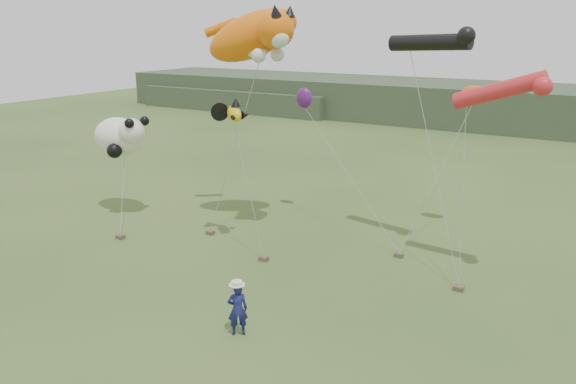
% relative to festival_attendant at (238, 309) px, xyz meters
% --- Properties ---
extents(ground, '(120.00, 120.00, 0.00)m').
position_rel_festival_attendant_xyz_m(ground, '(-0.14, 1.62, -0.89)').
color(ground, '#385123').
rests_on(ground, ground).
extents(headland, '(90.00, 13.00, 4.00)m').
position_rel_festival_attendant_xyz_m(headland, '(-3.25, 46.31, 1.03)').
color(headland, '#2D3D28').
rests_on(headland, ground).
extents(festival_attendant, '(0.77, 0.74, 1.78)m').
position_rel_festival_attendant_xyz_m(festival_attendant, '(0.00, 0.00, 0.00)').
color(festival_attendant, navy).
rests_on(festival_attendant, ground).
extents(sandbag_anchors, '(15.50, 4.86, 0.19)m').
position_rel_festival_attendant_xyz_m(sandbag_anchors, '(-2.23, 6.40, -0.80)').
color(sandbag_anchors, brown).
rests_on(sandbag_anchors, ground).
extents(cat_kite, '(5.85, 3.88, 3.44)m').
position_rel_festival_attendant_xyz_m(cat_kite, '(-5.15, 9.14, 8.34)').
color(cat_kite, '#E06309').
rests_on(cat_kite, ground).
extents(fish_kite, '(2.28, 1.49, 1.09)m').
position_rel_festival_attendant_xyz_m(fish_kite, '(-5.07, 6.64, 5.13)').
color(fish_kite, yellow).
rests_on(fish_kite, ground).
extents(tube_kites, '(6.90, 3.08, 3.13)m').
position_rel_festival_attendant_xyz_m(tube_kites, '(4.26, 9.71, 7.36)').
color(tube_kites, black).
rests_on(tube_kites, ground).
extents(panda_kite, '(3.47, 2.24, 2.16)m').
position_rel_festival_attendant_xyz_m(panda_kite, '(-12.47, 7.21, 3.27)').
color(panda_kite, white).
rests_on(panda_kite, ground).
extents(misc_kites, '(9.08, 2.31, 1.41)m').
position_rel_festival_attendant_xyz_m(misc_kites, '(0.18, 12.95, 5.53)').
color(misc_kites, '#E64816').
rests_on(misc_kites, ground).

